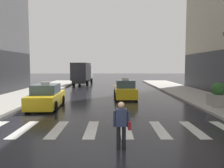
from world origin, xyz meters
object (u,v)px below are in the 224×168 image
taxi_second (125,90)px  planter_near_corner (218,96)px  box_truck (83,73)px  taxi_lead (47,97)px  pedestrian_with_handbag (122,123)px

taxi_second → planter_near_corner: bearing=-38.7°
planter_near_corner → box_truck: bearing=122.3°
taxi_lead → pedestrian_with_handbag: bearing=-57.5°
taxi_lead → box_truck: box_truck is taller
taxi_lead → planter_near_corner: 11.73m
taxi_lead → planter_near_corner: bearing=-1.3°
taxi_second → box_truck: 14.95m
pedestrian_with_handbag → planter_near_corner: bearing=47.1°
taxi_second → pedestrian_with_handbag: 12.23m
taxi_lead → taxi_second: 7.30m
taxi_lead → taxi_second: same height
box_truck → planter_near_corner: size_ratio=4.76×
taxi_lead → taxi_second: bearing=38.6°
taxi_second → planter_near_corner: 7.71m
pedestrian_with_handbag → planter_near_corner: (6.86, 7.38, -0.06)m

